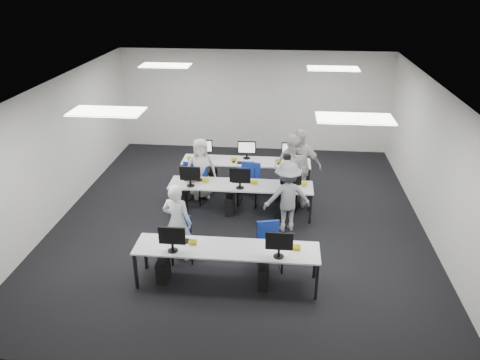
# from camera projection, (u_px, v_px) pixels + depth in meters

# --- Properties ---
(room) EXTENTS (9.00, 9.02, 3.00)m
(room) POSITION_uv_depth(u_px,v_px,m) (240.00, 156.00, 9.91)
(room) COLOR black
(room) RESTS_ON ground
(ceiling_panels) EXTENTS (5.20, 4.60, 0.02)m
(ceiling_panels) POSITION_uv_depth(u_px,v_px,m) (240.00, 86.00, 9.30)
(ceiling_panels) COLOR white
(ceiling_panels) RESTS_ON room
(desk_front) EXTENTS (3.20, 0.70, 0.73)m
(desk_front) POSITION_uv_depth(u_px,v_px,m) (227.00, 250.00, 8.08)
(desk_front) COLOR #B6B7BA
(desk_front) RESTS_ON ground
(desk_mid) EXTENTS (3.20, 0.70, 0.73)m
(desk_mid) POSITION_uv_depth(u_px,v_px,m) (241.00, 187.00, 10.43)
(desk_mid) COLOR #B6B7BA
(desk_mid) RESTS_ON ground
(desk_back) EXTENTS (3.20, 0.70, 0.73)m
(desk_back) POSITION_uv_depth(u_px,v_px,m) (246.00, 163.00, 11.70)
(desk_back) COLOR #B6B7BA
(desk_back) RESTS_ON ground
(equipment_front) EXTENTS (2.51, 0.41, 1.19)m
(equipment_front) POSITION_uv_depth(u_px,v_px,m) (216.00, 266.00, 8.21)
(equipment_front) COLOR #0C4AA8
(equipment_front) RESTS_ON desk_front
(equipment_mid) EXTENTS (2.91, 0.41, 1.19)m
(equipment_mid) POSITION_uv_depth(u_px,v_px,m) (232.00, 199.00, 10.57)
(equipment_mid) COLOR white
(equipment_mid) RESTS_ON desk_mid
(equipment_back) EXTENTS (2.91, 0.41, 1.19)m
(equipment_back) POSITION_uv_depth(u_px,v_px,m) (254.00, 175.00, 11.84)
(equipment_back) COLOR white
(equipment_back) RESTS_ON desk_back
(chair_0) EXTENTS (0.49, 0.52, 0.84)m
(chair_0) POSITION_uv_depth(u_px,v_px,m) (182.00, 247.00, 8.95)
(chair_0) COLOR navy
(chair_0) RESTS_ON ground
(chair_1) EXTENTS (0.53, 0.56, 0.89)m
(chair_1) POSITION_uv_depth(u_px,v_px,m) (269.00, 255.00, 8.67)
(chair_1) COLOR navy
(chair_1) RESTS_ON ground
(chair_2) EXTENTS (0.54, 0.57, 0.87)m
(chair_2) POSITION_uv_depth(u_px,v_px,m) (197.00, 191.00, 11.17)
(chair_2) COLOR navy
(chair_2) RESTS_ON ground
(chair_3) EXTENTS (0.54, 0.58, 0.97)m
(chair_3) POSITION_uv_depth(u_px,v_px,m) (249.00, 191.00, 11.07)
(chair_3) COLOR navy
(chair_3) RESTS_ON ground
(chair_4) EXTENTS (0.52, 0.56, 0.97)m
(chair_4) POSITION_uv_depth(u_px,v_px,m) (288.00, 195.00, 10.91)
(chair_4) COLOR navy
(chair_4) RESTS_ON ground
(chair_5) EXTENTS (0.55, 0.57, 0.89)m
(chair_5) POSITION_uv_depth(u_px,v_px,m) (196.00, 183.00, 11.56)
(chair_5) COLOR navy
(chair_5) RESTS_ON ground
(chair_6) EXTENTS (0.47, 0.51, 0.85)m
(chair_6) POSITION_uv_depth(u_px,v_px,m) (246.00, 187.00, 11.39)
(chair_6) COLOR navy
(chair_6) RESTS_ON ground
(chair_7) EXTENTS (0.51, 0.55, 0.90)m
(chair_7) POSITION_uv_depth(u_px,v_px,m) (288.00, 188.00, 11.27)
(chair_7) COLOR navy
(chair_7) RESTS_ON ground
(handbag) EXTENTS (0.34, 0.23, 0.27)m
(handbag) POSITION_uv_depth(u_px,v_px,m) (192.00, 176.00, 10.50)
(handbag) COLOR #A58755
(handbag) RESTS_ON desk_mid
(student_0) EXTENTS (0.64, 0.49, 1.57)m
(student_0) POSITION_uv_depth(u_px,v_px,m) (177.00, 222.00, 8.75)
(student_0) COLOR white
(student_0) RESTS_ON ground
(student_1) EXTENTS (0.86, 0.67, 1.74)m
(student_1) POSITION_uv_depth(u_px,v_px,m) (291.00, 170.00, 10.80)
(student_1) COLOR white
(student_1) RESTS_ON ground
(student_2) EXTENTS (0.83, 0.66, 1.50)m
(student_2) POSITION_uv_depth(u_px,v_px,m) (201.00, 169.00, 11.19)
(student_2) COLOR white
(student_2) RESTS_ON ground
(student_3) EXTENTS (1.08, 0.45, 1.84)m
(student_3) POSITION_uv_depth(u_px,v_px,m) (298.00, 167.00, 10.83)
(student_3) COLOR white
(student_3) RESTS_ON ground
(photographer) EXTENTS (1.11, 0.79, 1.55)m
(photographer) POSITION_uv_depth(u_px,v_px,m) (287.00, 197.00, 9.76)
(photographer) COLOR slate
(photographer) RESTS_ON ground
(dslr_camera) EXTENTS (0.18, 0.21, 0.10)m
(dslr_camera) POSITION_uv_depth(u_px,v_px,m) (287.00, 157.00, 9.58)
(dslr_camera) COLOR black
(dslr_camera) RESTS_ON photographer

